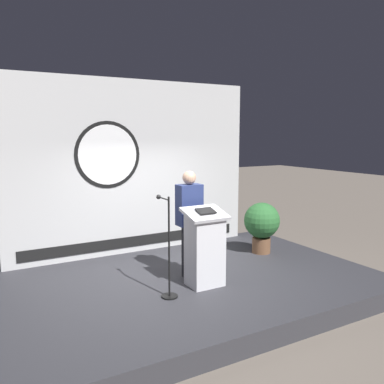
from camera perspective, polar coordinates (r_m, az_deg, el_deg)
The scene contains 7 objects.
ground_plane at distance 6.76m, azimuth -1.87°, elevation -14.67°, with size 40.00×40.00×0.00m, color #6B6056.
stage_platform at distance 6.71m, azimuth -1.88°, elevation -13.49°, with size 6.40×4.00×0.30m, color #333338.
banner_display at distance 7.93m, azimuth -8.26°, elevation 3.40°, with size 4.94×0.12×3.36m.
podium at distance 6.24m, azimuth 1.83°, elevation -7.95°, with size 0.64×0.50×1.22m.
speaker_person at distance 6.57m, azimuth -0.38°, elevation -4.40°, with size 0.40×0.26×1.75m.
microphone_stand at distance 5.87m, azimuth -3.45°, elevation -9.87°, with size 0.24×0.49×1.47m.
potted_plant at distance 8.03m, azimuth 9.85°, elevation -4.33°, with size 0.70×0.70×1.00m.
Camera 1 is at (-2.88, -5.52, 2.64)m, focal length 37.66 mm.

